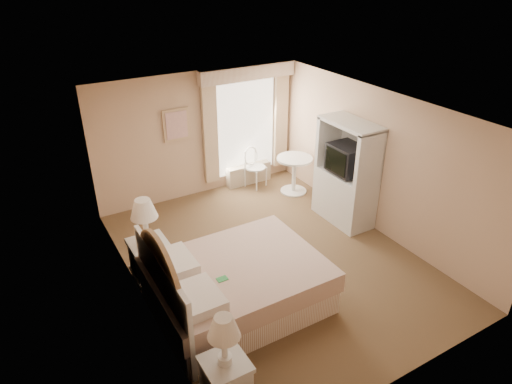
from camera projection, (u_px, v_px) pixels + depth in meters
room at (273, 191)px, 6.84m from camera, size 4.21×5.51×2.51m
window at (247, 123)px, 9.30m from camera, size 2.05×0.22×2.51m
framed_art at (176, 125)px, 8.58m from camera, size 0.52×0.04×0.62m
bed at (230, 286)px, 6.23m from camera, size 2.30×1.81×1.60m
nightstand_near at (226, 370)px, 4.89m from camera, size 0.48×0.48×1.17m
nightstand_far at (149, 250)px, 6.78m from camera, size 0.55×0.55×1.33m
round_table at (294, 169)px, 9.29m from camera, size 0.73×0.73×0.77m
cafe_chair at (254, 164)px, 9.55m from camera, size 0.53×0.53×0.86m
armoire at (346, 181)px, 8.19m from camera, size 0.57×1.14×1.90m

